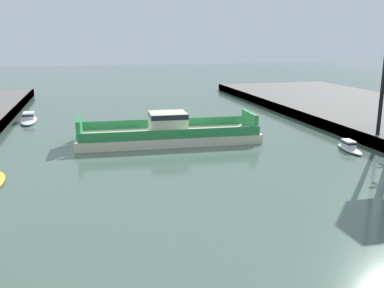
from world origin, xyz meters
The scene contains 3 objects.
chain_ferry centered at (-0.64, 39.41, 1.10)m, with size 22.43×7.95×3.66m.
moored_boat_mid_right centered at (-19.02, 56.95, 0.53)m, with size 2.51×7.53×1.44m.
moored_boat_far_left centered at (18.58, 30.07, 0.43)m, with size 1.98×5.20×1.16m.
Camera 1 is at (-10.01, -11.10, 12.42)m, focal length 39.74 mm.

